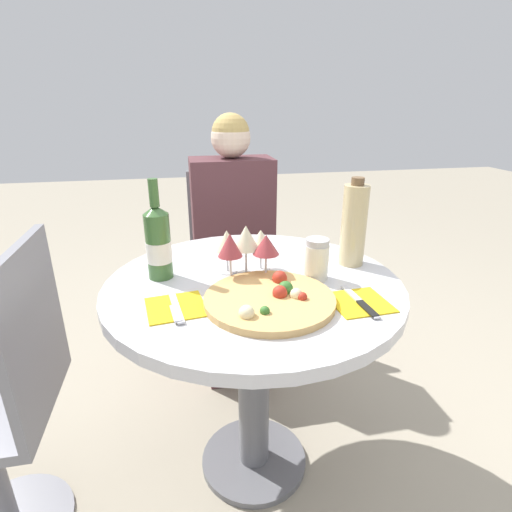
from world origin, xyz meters
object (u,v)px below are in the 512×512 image
object	(u,v)px
chair_behind_diner	(232,263)
chair_empty_side	(1,409)
seated_diner	(236,261)
pizza_large	(270,299)
wine_bottle	(158,242)
dining_table	(254,323)
tall_carafe	(354,225)

from	to	relation	value
chair_behind_diner	chair_empty_side	world-z (taller)	same
seated_diner	pizza_large	size ratio (longest dim) A/B	3.39
seated_diner	wine_bottle	xyz separation A→B (m)	(-0.32, -0.60, 0.32)
dining_table	chair_empty_side	world-z (taller)	chair_empty_side
seated_diner	chair_empty_side	distance (m)	1.09
dining_table	pizza_large	size ratio (longest dim) A/B	2.53
dining_table	chair_behind_diner	distance (m)	0.84
dining_table	wine_bottle	world-z (taller)	wine_bottle
pizza_large	wine_bottle	world-z (taller)	wine_bottle
pizza_large	wine_bottle	distance (m)	0.39
chair_behind_diner	wine_bottle	bearing A→B (deg)	66.83
chair_behind_diner	wine_bottle	size ratio (longest dim) A/B	3.02
chair_behind_diner	seated_diner	size ratio (longest dim) A/B	0.77
wine_bottle	seated_diner	bearing A→B (deg)	61.85
chair_behind_diner	pizza_large	world-z (taller)	chair_behind_diner
chair_behind_diner	seated_diner	distance (m)	0.17
seated_diner	pizza_large	xyz separation A→B (m)	(-0.03, -0.83, 0.22)
wine_bottle	tall_carafe	size ratio (longest dim) A/B	1.06
chair_behind_diner	pizza_large	distance (m)	1.02
chair_behind_diner	tall_carafe	world-z (taller)	tall_carafe
dining_table	chair_behind_diner	bearing A→B (deg)	86.92
dining_table	chair_empty_side	distance (m)	0.74
chair_empty_side	seated_diner	bearing A→B (deg)	-44.92
tall_carafe	chair_behind_diner	bearing A→B (deg)	111.62
seated_diner	tall_carafe	world-z (taller)	seated_diner
chair_empty_side	wine_bottle	distance (m)	0.62
wine_bottle	chair_empty_side	bearing A→B (deg)	-158.72
chair_behind_diner	wine_bottle	distance (m)	0.90
dining_table	seated_diner	size ratio (longest dim) A/B	0.75
chair_behind_diner	wine_bottle	xyz separation A→B (m)	(-0.32, -0.75, 0.39)
chair_empty_side	tall_carafe	bearing A→B (deg)	-81.30
chair_behind_diner	chair_empty_side	distance (m)	1.20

